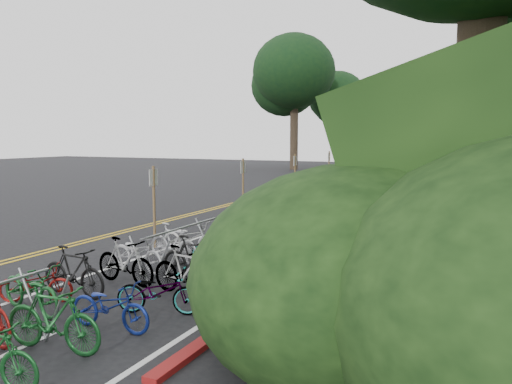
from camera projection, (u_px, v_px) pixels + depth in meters
The scene contains 6 objects.
road_markings at pixel (234, 222), 19.79m from camera, with size 7.47×80.00×0.01m.
red_curb at pixel (372, 223), 19.35m from camera, with size 0.25×28.00×0.10m, color maroon.
bike_racks_rest at pixel (314, 196), 21.31m from camera, with size 1.14×23.00×1.17m.
signposts_rest at pixel (272, 179), 23.16m from camera, with size 0.08×18.40×2.50m.
bike_front at pixel (36, 283), 10.13m from camera, with size 1.50×0.52×0.79m, color maroon.
bike_valet at pixel (133, 271), 10.71m from camera, with size 3.36×9.63×1.09m.
Camera 1 is at (9.76, -7.21, 3.35)m, focal length 35.00 mm.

